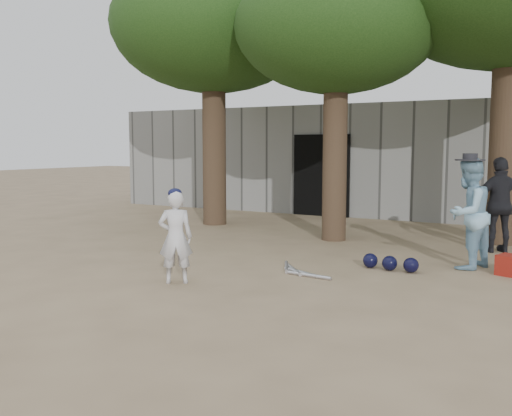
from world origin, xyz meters
The scene contains 8 objects.
ground centered at (0.00, 0.00, 0.00)m, with size 70.00×70.00×0.00m, color #937C5E.
boy_player centered at (0.06, -0.29, 0.64)m, with size 0.47×0.31×1.28m, color silver.
spectator_blue centered at (3.39, 2.67, 0.85)m, with size 0.83×0.65×1.70m, color #85B3CE.
spectator_dark centered at (3.66, 4.39, 0.85)m, with size 0.99×0.41×1.70m, color black.
back_building centered at (0.00, 10.33, 1.50)m, with size 16.00×5.24×3.00m.
helmet_row centered at (2.41, 1.95, 0.11)m, with size 0.87×0.28×0.23m.
bat_pile centered at (1.25, 1.11, 0.03)m, with size 1.09×0.76×0.06m.
tree_row centered at (0.74, 5.02, 4.69)m, with size 11.40×5.80×6.69m.
Camera 1 is at (4.81, -6.48, 1.88)m, focal length 40.00 mm.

